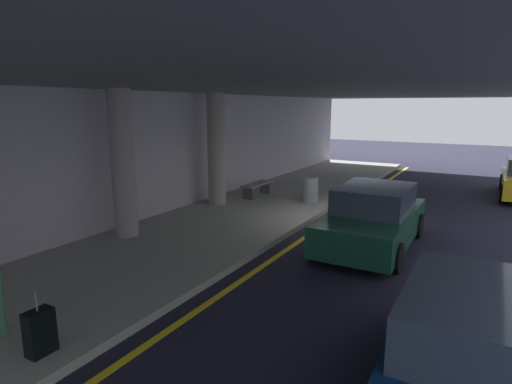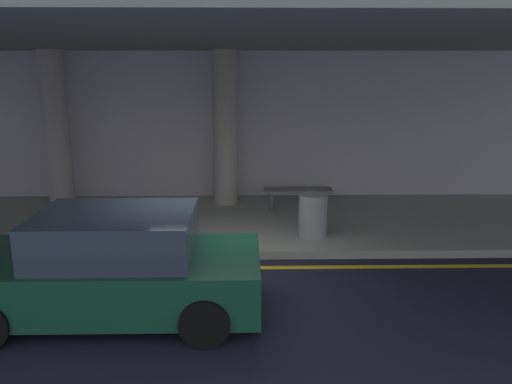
% 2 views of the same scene
% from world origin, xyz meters
% --- Properties ---
extents(ground_plane, '(60.00, 60.00, 0.00)m').
position_xyz_m(ground_plane, '(0.00, 0.00, 0.00)').
color(ground_plane, '#1D1C2D').
extents(sidewalk, '(26.00, 4.20, 0.15)m').
position_xyz_m(sidewalk, '(0.00, 3.10, 0.07)').
color(sidewalk, '#96978E').
rests_on(sidewalk, ground).
extents(lane_stripe_yellow, '(26.00, 0.14, 0.01)m').
position_xyz_m(lane_stripe_yellow, '(0.00, 0.61, 0.00)').
color(lane_stripe_yellow, yellow).
rests_on(lane_stripe_yellow, ground).
extents(support_column_center, '(0.58, 0.58, 3.65)m').
position_xyz_m(support_column_center, '(-4.00, 4.46, 1.97)').
color(support_column_center, gray).
rests_on(support_column_center, sidewalk).
extents(support_column_right_mid, '(0.58, 0.58, 3.65)m').
position_xyz_m(support_column_right_mid, '(0.00, 4.46, 1.97)').
color(support_column_right_mid, gray).
rests_on(support_column_right_mid, sidewalk).
extents(ceiling_overhang, '(28.00, 13.20, 0.30)m').
position_xyz_m(ceiling_overhang, '(0.00, 2.60, 3.95)').
color(ceiling_overhang, slate).
rests_on(ceiling_overhang, support_column_far_left).
extents(terminal_back_wall, '(26.00, 0.30, 3.80)m').
position_xyz_m(terminal_back_wall, '(0.00, 5.35, 1.90)').
color(terminal_back_wall, '#B7AFBD').
rests_on(terminal_back_wall, ground).
extents(car_navy, '(4.10, 1.92, 1.50)m').
position_xyz_m(car_navy, '(-6.60, -3.57, 0.71)').
color(car_navy, navy).
rests_on(car_navy, ground).
extents(car_dark_green, '(4.10, 1.92, 1.50)m').
position_xyz_m(car_dark_green, '(-1.35, -1.09, 0.71)').
color(car_dark_green, '#154430').
rests_on(car_dark_green, ground).
extents(suitcase_upright_primary, '(0.36, 0.22, 0.90)m').
position_xyz_m(suitcase_upright_primary, '(-8.29, 1.51, 0.46)').
color(suitcase_upright_primary, black).
rests_on(suitcase_upright_primary, sidewalk).
extents(bench_metal, '(1.60, 0.50, 0.48)m').
position_xyz_m(bench_metal, '(1.70, 3.88, 0.50)').
color(bench_metal, slate).
rests_on(bench_metal, sidewalk).
extents(trash_bin_steel, '(0.56, 0.56, 0.85)m').
position_xyz_m(trash_bin_steel, '(1.79, 1.85, 0.57)').
color(trash_bin_steel, gray).
rests_on(trash_bin_steel, sidewalk).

